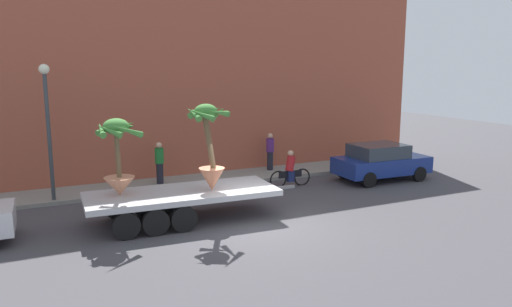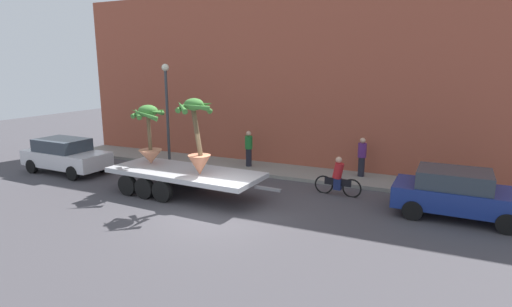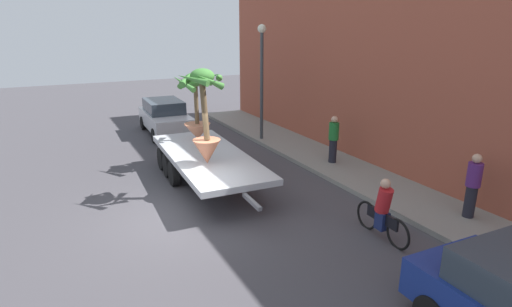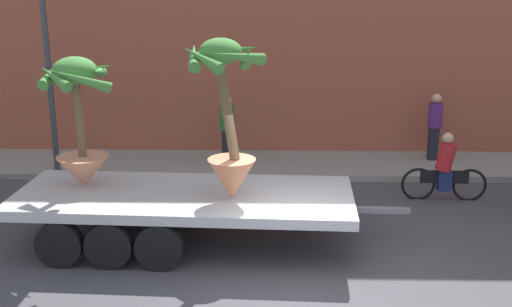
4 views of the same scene
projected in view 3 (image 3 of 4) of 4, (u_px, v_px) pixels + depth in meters
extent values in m
plane|color=#423F44|center=(186.00, 216.00, 11.15)|extent=(60.00, 60.00, 0.00)
cube|color=gray|center=(362.00, 177.00, 13.78)|extent=(24.00, 2.20, 0.15)
cube|color=#9E4C38|center=(413.00, 49.00, 13.30)|extent=(24.00, 1.20, 8.40)
cube|color=#B7BABF|center=(208.00, 157.00, 13.26)|extent=(6.14, 2.58, 0.18)
cylinder|color=black|center=(219.00, 151.00, 15.51)|extent=(0.81, 0.26, 0.80)
cylinder|color=black|center=(162.00, 159.00, 14.67)|extent=(0.81, 0.26, 0.80)
cylinder|color=black|center=(227.00, 158.00, 14.78)|extent=(0.81, 0.26, 0.80)
cylinder|color=black|center=(168.00, 166.00, 13.93)|extent=(0.81, 0.26, 0.80)
cylinder|color=black|center=(236.00, 165.00, 14.04)|extent=(0.81, 0.26, 0.80)
cylinder|color=black|center=(174.00, 173.00, 13.20)|extent=(0.81, 0.26, 0.80)
cube|color=slate|center=(252.00, 202.00, 10.24)|extent=(1.00, 0.15, 0.10)
cone|color=#C17251|center=(207.00, 152.00, 12.23)|extent=(0.83, 0.83, 0.73)
cylinder|color=brown|center=(204.00, 108.00, 11.92)|extent=(0.44, 0.17, 1.84)
ellipsoid|color=#428438|center=(202.00, 76.00, 11.72)|extent=(0.70, 0.70, 0.44)
cone|color=#428438|center=(210.00, 81.00, 11.40)|extent=(0.31, 0.90, 0.56)
cone|color=#428438|center=(219.00, 77.00, 11.76)|extent=(0.96, 0.56, 0.35)
cone|color=#428438|center=(209.00, 77.00, 12.03)|extent=(0.72, 0.58, 0.38)
cone|color=#428438|center=(196.00, 77.00, 12.08)|extent=(0.31, 0.89, 0.46)
cone|color=#428438|center=(188.00, 78.00, 11.83)|extent=(0.82, 0.73, 0.47)
cone|color=#428438|center=(193.00, 79.00, 11.30)|extent=(0.92, 0.78, 0.36)
cone|color=tan|center=(198.00, 131.00, 14.91)|extent=(0.95, 0.95, 0.57)
cylinder|color=brown|center=(196.00, 102.00, 14.60)|extent=(0.18, 0.15, 1.57)
ellipsoid|color=#428438|center=(195.00, 79.00, 14.37)|extent=(0.78, 0.78, 0.49)
cone|color=#428438|center=(201.00, 82.00, 14.06)|extent=(0.31, 0.86, 0.34)
cone|color=#428438|center=(209.00, 81.00, 14.43)|extent=(0.99, 0.56, 0.41)
cone|color=#428438|center=(203.00, 80.00, 14.71)|extent=(0.82, 0.57, 0.47)
cone|color=#428438|center=(191.00, 80.00, 14.77)|extent=(0.22, 0.89, 0.47)
cone|color=#428438|center=(184.00, 81.00, 14.48)|extent=(0.78, 0.69, 0.47)
cone|color=#428438|center=(183.00, 83.00, 13.99)|extent=(1.08, 0.62, 0.57)
torus|color=black|center=(398.00, 234.00, 9.46)|extent=(0.74, 0.09, 0.74)
torus|color=black|center=(367.00, 215.00, 10.42)|extent=(0.74, 0.09, 0.74)
cube|color=black|center=(382.00, 218.00, 9.89)|extent=(1.04, 0.10, 0.28)
cylinder|color=red|center=(384.00, 200.00, 9.75)|extent=(0.46, 0.36, 0.65)
sphere|color=tan|center=(386.00, 184.00, 9.63)|extent=(0.24, 0.24, 0.24)
cube|color=navy|center=(382.00, 221.00, 9.91)|extent=(0.29, 0.25, 0.44)
cylinder|color=black|center=(502.00, 286.00, 7.62)|extent=(0.64, 0.22, 0.64)
cube|color=silver|center=(165.00, 120.00, 19.45)|extent=(4.26, 1.88, 0.70)
cube|color=#2D3842|center=(164.00, 106.00, 19.45)|extent=(2.36, 1.64, 0.56)
cylinder|color=black|center=(191.00, 132.00, 18.71)|extent=(0.65, 0.22, 0.64)
cylinder|color=black|center=(155.00, 136.00, 18.05)|extent=(0.65, 0.22, 0.64)
cylinder|color=black|center=(176.00, 120.00, 21.07)|extent=(0.65, 0.22, 0.64)
cylinder|color=black|center=(143.00, 123.00, 20.41)|extent=(0.65, 0.22, 0.64)
cylinder|color=black|center=(470.00, 201.00, 10.66)|extent=(0.28, 0.28, 0.85)
cylinder|color=#51236B|center=(474.00, 175.00, 10.44)|extent=(0.36, 0.36, 0.62)
sphere|color=tan|center=(477.00, 158.00, 10.32)|extent=(0.24, 0.24, 0.24)
cylinder|color=black|center=(333.00, 151.00, 14.97)|extent=(0.28, 0.28, 0.85)
cylinder|color=#1E702D|center=(334.00, 131.00, 14.75)|extent=(0.36, 0.36, 0.62)
sphere|color=tan|center=(335.00, 119.00, 14.63)|extent=(0.24, 0.24, 0.24)
cylinder|color=#383D42|center=(262.00, 87.00, 17.59)|extent=(0.14, 0.14, 4.50)
sphere|color=#EAEACC|center=(262.00, 29.00, 16.88)|extent=(0.36, 0.36, 0.36)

